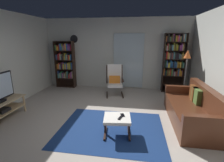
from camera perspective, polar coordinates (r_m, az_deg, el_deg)
ground_plane at (r=3.90m, az=-4.41°, el=-14.36°), size 7.02×7.02×0.00m
wall_back at (r=6.29m, az=1.38°, el=9.31°), size 5.60×0.06×2.60m
glass_door_panel at (r=6.21m, az=5.66°, el=6.85°), size 1.10×0.01×2.00m
area_rug at (r=3.68m, az=-0.26°, el=-16.15°), size 2.19×1.75×0.01m
bookshelf_near_tv at (r=6.68m, az=-15.83°, el=6.09°), size 0.73×0.30×1.77m
bookshelf_near_sofa at (r=6.18m, az=20.60°, el=7.03°), size 0.72×0.30×2.05m
leather_sofa at (r=4.24m, az=26.12°, el=-8.88°), size 0.82×1.98×0.83m
lounge_armchair at (r=5.57m, az=0.91°, el=0.61°), size 0.67×0.74×1.02m
ottoman at (r=3.35m, az=1.79°, el=-13.33°), size 0.57×0.54×0.38m
tv_remote at (r=3.27m, az=2.76°, el=-12.59°), size 0.07×0.15×0.02m
cell_phone at (r=3.38m, az=3.66°, el=-11.68°), size 0.11×0.15×0.01m
floor_lamp_by_shelf at (r=5.46m, az=24.49°, el=6.79°), size 0.22×0.22×1.54m
wall_clock at (r=6.59m, az=-12.96°, el=13.98°), size 0.29×0.03×0.29m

